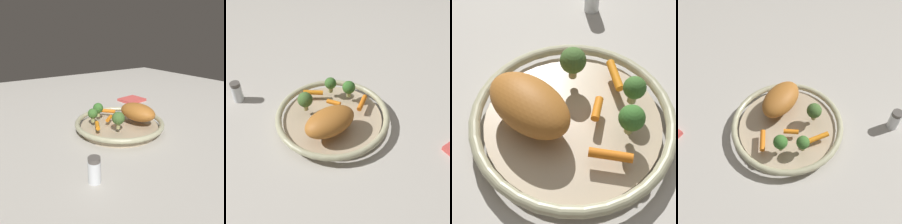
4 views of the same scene
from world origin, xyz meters
TOP-DOWN VIEW (x-y plane):
  - ground_plane at (0.00, 0.00)m, footprint 2.57×2.57m
  - serving_bowl at (0.00, 0.00)m, footprint 0.36×0.36m
  - roast_chicken_piece at (0.06, -0.04)m, footprint 0.12×0.17m
  - baby_carrot_back at (-0.11, -0.02)m, footprint 0.04×0.07m
  - baby_carrot_left at (0.01, 0.10)m, footprint 0.06×0.06m
  - baby_carrot_right at (-0.04, 0.02)m, footprint 0.05×0.04m
  - broccoli_floret_edge at (-0.05, -0.07)m, footprint 0.05×0.05m
  - broccoli_floret_large at (-0.10, 0.04)m, footprint 0.04×0.04m
  - broccoli_floret_mid at (-0.05, 0.08)m, footprint 0.04×0.04m

SIDE VIEW (x-z plane):
  - ground_plane at x=0.00m, z-range 0.00..0.00m
  - serving_bowl at x=0.00m, z-range 0.00..0.04m
  - baby_carrot_right at x=-0.04m, z-range 0.04..0.06m
  - baby_carrot_left at x=0.01m, z-range 0.04..0.06m
  - baby_carrot_back at x=-0.11m, z-range 0.04..0.06m
  - broccoli_floret_large at x=-0.10m, z-range 0.05..0.10m
  - roast_chicken_piece at x=0.06m, z-range 0.04..0.11m
  - broccoli_floret_mid at x=-0.05m, z-range 0.05..0.11m
  - broccoli_floret_edge at x=-0.05m, z-range 0.05..0.12m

